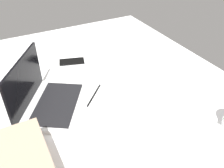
# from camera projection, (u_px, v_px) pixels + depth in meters

# --- Properties ---
(bed_mattress) EXTENTS (1.80, 1.40, 0.18)m
(bed_mattress) POSITION_uv_depth(u_px,v_px,m) (102.00, 116.00, 1.14)
(bed_mattress) COLOR white
(bed_mattress) RESTS_ON ground
(laptop) EXTENTS (0.40, 0.37, 0.23)m
(laptop) POSITION_uv_depth(u_px,v_px,m) (46.00, 99.00, 1.03)
(laptop) COLOR silver
(laptop) RESTS_ON bed_mattress
(cell_phone) EXTENTS (0.11, 0.15, 0.01)m
(cell_phone) POSITION_uv_depth(u_px,v_px,m) (72.00, 61.00, 1.37)
(cell_phone) COLOR black
(cell_phone) RESTS_ON bed_mattress
(charger_cable) EXTENTS (0.13, 0.12, 0.01)m
(charger_cable) POSITION_uv_depth(u_px,v_px,m) (94.00, 95.00, 1.12)
(charger_cable) COLOR black
(charger_cable) RESTS_ON bed_mattress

